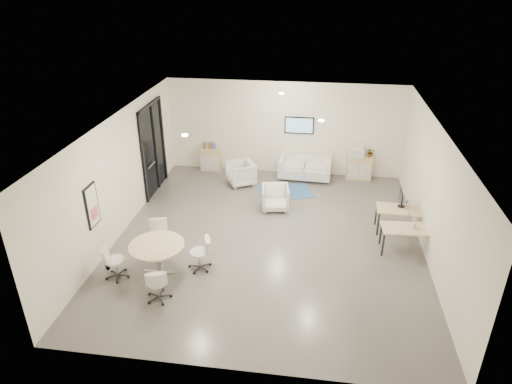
{
  "coord_description": "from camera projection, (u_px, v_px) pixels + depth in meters",
  "views": [
    {
      "loc": [
        1.13,
        -10.34,
        6.55
      ],
      "look_at": [
        -0.39,
        0.4,
        1.17
      ],
      "focal_mm": 32.0,
      "sensor_mm": 36.0,
      "label": 1
    }
  ],
  "objects": [
    {
      "name": "glass_door",
      "position": [
        153.0,
        146.0,
        14.28
      ],
      "size": [
        0.09,
        1.9,
        2.85
      ],
      "color": "black",
      "rests_on": "room_shell"
    },
    {
      "name": "round_table",
      "position": [
        157.0,
        248.0,
        10.57
      ],
      "size": [
        1.29,
        1.29,
        0.78
      ],
      "color": "#D5BC80",
      "rests_on": "room_shell"
    },
    {
      "name": "loveseat",
      "position": [
        305.0,
        169.0,
        15.57
      ],
      "size": [
        1.79,
        0.96,
        0.65
      ],
      "rotation": [
        0.0,
        0.0,
        -0.05
      ],
      "color": "beige",
      "rests_on": "room_shell"
    },
    {
      "name": "books",
      "position": [
        209.0,
        146.0,
        15.95
      ],
      "size": [
        0.43,
        0.14,
        0.22
      ],
      "color": "red",
      "rests_on": "sideboard_left"
    },
    {
      "name": "monitor",
      "position": [
        401.0,
        199.0,
        12.3
      ],
      "size": [
        0.2,
        0.5,
        0.44
      ],
      "color": "black",
      "rests_on": "desk_rear"
    },
    {
      "name": "plant_floor",
      "position": [
        108.0,
        267.0,
        10.96
      ],
      "size": [
        0.17,
        0.3,
        0.13
      ],
      "primitive_type": "imported",
      "rotation": [
        0.0,
        0.0,
        -0.04
      ],
      "color": "#3F7F3F",
      "rests_on": "room_shell"
    },
    {
      "name": "printer",
      "position": [
        357.0,
        151.0,
        15.27
      ],
      "size": [
        0.52,
        0.44,
        0.34
      ],
      "rotation": [
        0.0,
        0.0,
        0.09
      ],
      "color": "white",
      "rests_on": "sideboard_right"
    },
    {
      "name": "sideboard_right",
      "position": [
        359.0,
        167.0,
        15.51
      ],
      "size": [
        0.83,
        0.4,
        0.83
      ],
      "color": "#D5BC80",
      "rests_on": "room_shell"
    },
    {
      "name": "ceiling_spots",
      "position": [
        266.0,
        114.0,
        11.58
      ],
      "size": [
        3.14,
        4.14,
        0.03
      ],
      "color": "#FFEAC6",
      "rests_on": "room_shell"
    },
    {
      "name": "armchair_right",
      "position": [
        275.0,
        197.0,
        13.56
      ],
      "size": [
        0.89,
        0.85,
        0.8
      ],
      "primitive_type": "imported",
      "rotation": [
        0.0,
        0.0,
        0.16
      ],
      "color": "beige",
      "rests_on": "room_shell"
    },
    {
      "name": "armchair_left",
      "position": [
        241.0,
        172.0,
        15.13
      ],
      "size": [
        1.08,
        1.1,
        0.85
      ],
      "primitive_type": "imported",
      "rotation": [
        0.0,
        0.0,
        -1.07
      ],
      "color": "beige",
      "rests_on": "room_shell"
    },
    {
      "name": "meeting_chairs",
      "position": [
        158.0,
        258.0,
        10.7
      ],
      "size": [
        2.56,
        2.56,
        0.82
      ],
      "color": "white",
      "rests_on": "room_shell"
    },
    {
      "name": "cup",
      "position": [
        415.0,
        227.0,
        11.33
      ],
      "size": [
        0.15,
        0.12,
        0.13
      ],
      "primitive_type": "imported",
      "rotation": [
        0.0,
        0.0,
        -0.18
      ],
      "color": "white",
      "rests_on": "desk_front"
    },
    {
      "name": "desk_front",
      "position": [
        408.0,
        230.0,
        11.42
      ],
      "size": [
        1.35,
        0.74,
        0.68
      ],
      "rotation": [
        0.0,
        0.0,
        0.07
      ],
      "color": "#D5BC80",
      "rests_on": "room_shell"
    },
    {
      "name": "desk_rear",
      "position": [
        402.0,
        211.0,
        12.3
      ],
      "size": [
        1.35,
        0.73,
        0.69
      ],
      "rotation": [
        0.0,
        0.0,
        -0.05
      ],
      "color": "#D5BC80",
      "rests_on": "room_shell"
    },
    {
      "name": "blue_rug",
      "position": [
        286.0,
        192.0,
        14.74
      ],
      "size": [
        1.95,
        1.6,
        0.01
      ],
      "primitive_type": "cube",
      "rotation": [
        0.0,
        0.0,
        0.33
      ],
      "color": "#315896",
      "rests_on": "room_shell"
    },
    {
      "name": "wall_tv",
      "position": [
        299.0,
        125.0,
        15.35
      ],
      "size": [
        0.98,
        0.06,
        0.58
      ],
      "color": "black",
      "rests_on": "room_shell"
    },
    {
      "name": "plant_cabinet",
      "position": [
        371.0,
        153.0,
        15.24
      ],
      "size": [
        0.33,
        0.35,
        0.24
      ],
      "primitive_type": "imported",
      "rotation": [
        0.0,
        0.0,
        0.18
      ],
      "color": "#3F7F3F",
      "rests_on": "sideboard_right"
    },
    {
      "name": "sideboard_left",
      "position": [
        211.0,
        159.0,
        16.17
      ],
      "size": [
        0.73,
        0.38,
        0.82
      ],
      "color": "#D5BC80",
      "rests_on": "room_shell"
    },
    {
      "name": "room_shell",
      "position": [
        269.0,
        185.0,
        11.52
      ],
      "size": [
        9.6,
        10.6,
        4.8
      ],
      "color": "#56534F",
      "rests_on": "ground"
    },
    {
      "name": "artwork",
      "position": [
        92.0,
        206.0,
        10.62
      ],
      "size": [
        0.05,
        0.54,
        1.04
      ],
      "color": "black",
      "rests_on": "room_shell"
    }
  ]
}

